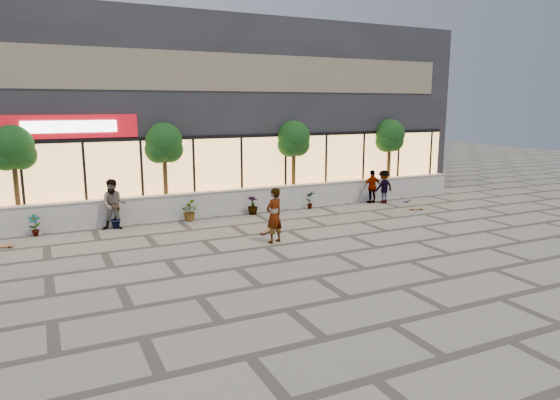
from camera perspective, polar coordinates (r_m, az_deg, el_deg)
name	(u,v)px	position (r m, az deg, el deg)	size (l,w,h in m)	color
ground	(335,254)	(15.88, 6.25, -6.13)	(80.00, 80.00, 0.00)	gray
planter_wall	(250,200)	(21.83, -3.45, 0.00)	(22.00, 0.42, 1.04)	silver
retail_building	(209,112)	(26.61, -8.10, 9.91)	(24.00, 9.17, 8.50)	#25262A
shrub_a	(34,225)	(19.77, -26.26, -2.61)	(0.43, 0.29, 0.81)	black
shrub_b	(116,218)	(19.91, -18.19, -1.93)	(0.45, 0.36, 0.81)	black
shrub_c	(189,211)	(20.44, -10.40, -1.25)	(0.73, 0.63, 0.81)	black
shrub_d	(253,205)	(21.32, -3.14, -0.59)	(0.45, 0.45, 0.81)	black
shrub_e	(310,200)	(22.52, 3.45, 0.02)	(0.43, 0.29, 0.81)	black
tree_west	(13,150)	(20.65, -28.23, 5.02)	(1.60, 1.50, 3.92)	#49361A
tree_midwest	(164,145)	(21.13, -13.13, 6.12)	(1.60, 1.50, 3.92)	#49361A
tree_mideast	(294,141)	(23.19, 1.58, 6.78)	(1.60, 1.50, 3.92)	#49361A
tree_east	(390,138)	(26.16, 12.43, 6.99)	(1.60, 1.50, 3.92)	#49361A
skater_center	(274,215)	(16.82, -0.67, -1.78)	(0.69, 0.45, 1.89)	white
skater_left	(114,204)	(19.65, -18.45, -0.48)	(0.93, 0.72, 1.91)	#8F845C
skater_right_near	(372,187)	(24.09, 10.51, 1.51)	(0.93, 0.39, 1.59)	silver
skater_right_far	(384,187)	(24.23, 11.76, 1.50)	(1.02, 0.58, 1.57)	maroon
skateboard_center	(267,231)	(18.29, -1.55, -3.54)	(0.73, 0.67, 0.10)	brown
skateboard_left	(1,246)	(18.75, -29.24, -4.59)	(0.80, 0.41, 0.09)	#CE6526
skateboard_right_near	(417,208)	(23.06, 15.35, -0.94)	(0.74, 0.42, 0.09)	olive
skateboard_right_far	(407,200)	(25.01, 14.35, 0.02)	(0.72, 0.63, 0.09)	#705297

